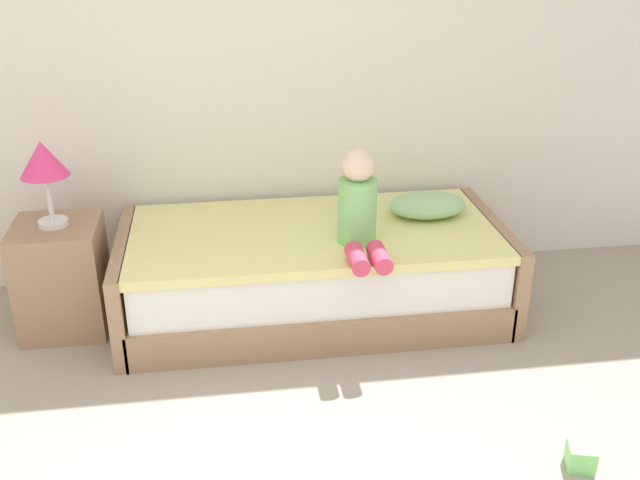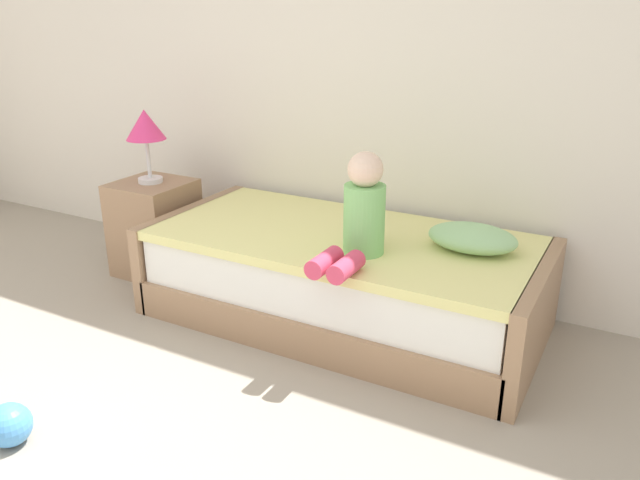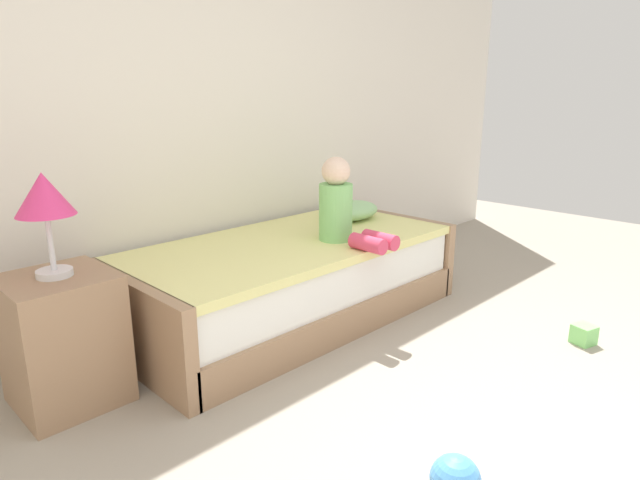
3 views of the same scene
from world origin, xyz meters
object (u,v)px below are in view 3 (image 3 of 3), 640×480
at_px(bed, 291,280).
at_px(pillow, 351,211).
at_px(nightstand, 64,340).
at_px(toy_block, 584,334).
at_px(table_lamp, 44,199).
at_px(child_figure, 342,208).
at_px(toy_ball, 455,480).

distance_m(bed, pillow, 0.74).
xyz_separation_m(nightstand, toy_block, (2.25, -1.46, -0.25)).
relative_size(bed, nightstand, 3.52).
height_order(table_lamp, child_figure, table_lamp).
bearing_deg(child_figure, table_lamp, 170.91).
relative_size(child_figure, pillow, 1.16).
height_order(table_lamp, toy_ball, table_lamp).
relative_size(table_lamp, pillow, 1.02).
bearing_deg(pillow, nightstand, -177.72).
relative_size(pillow, toy_ball, 2.50).
bearing_deg(pillow, table_lamp, -177.72).
bearing_deg(nightstand, bed, -0.85).
distance_m(bed, nightstand, 1.35).
xyz_separation_m(toy_ball, toy_block, (1.58, 0.14, -0.03)).
xyz_separation_m(pillow, toy_ball, (-1.34, -1.67, -0.48)).
distance_m(table_lamp, toy_ball, 1.93).
bearing_deg(table_lamp, toy_block, -32.84).
bearing_deg(toy_ball, pillow, 51.39).
bearing_deg(nightstand, toy_ball, -66.98).
bearing_deg(bed, toy_ball, -113.19).
bearing_deg(nightstand, pillow, 2.28).
distance_m(nightstand, table_lamp, 0.64).
relative_size(table_lamp, child_figure, 0.88).
distance_m(pillow, toy_block, 1.64).
bearing_deg(toy_ball, child_figure, 56.85).
bearing_deg(toy_block, table_lamp, 147.16).
xyz_separation_m(nightstand, table_lamp, (0.00, 0.00, 0.64)).
relative_size(bed, toy_ball, 11.99).
xyz_separation_m(bed, toy_block, (0.90, -1.44, -0.19)).
distance_m(child_figure, toy_ball, 1.72).
bearing_deg(bed, nightstand, 179.15).
distance_m(table_lamp, child_figure, 1.59).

